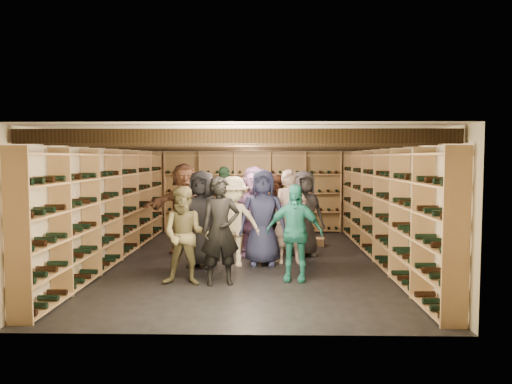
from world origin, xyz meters
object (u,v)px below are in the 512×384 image
at_px(person_0, 202,219).
at_px(person_10, 224,208).
at_px(crate_loose, 313,242).
at_px(person_11, 255,211).
at_px(person_8, 278,214).
at_px(person_6, 263,217).
at_px(person_3, 233,222).
at_px(person_12, 304,213).
at_px(crate_stack_right, 216,238).
at_px(person_4, 294,233).
at_px(person_5, 185,208).
at_px(person_7, 290,217).
at_px(person_2, 185,236).
at_px(person_1, 220,231).
at_px(crate_stack_left, 232,232).

xyz_separation_m(person_0, person_10, (0.25, 1.80, 0.02)).
relative_size(crate_loose, person_11, 0.27).
bearing_deg(person_8, person_6, -86.20).
xyz_separation_m(crate_loose, person_3, (-1.68, -2.19, 0.74)).
relative_size(person_8, person_12, 0.95).
xyz_separation_m(crate_stack_right, person_4, (1.60, -3.21, 0.62)).
xyz_separation_m(person_5, person_10, (0.80, 0.37, -0.04)).
bearing_deg(person_12, person_11, 169.13).
bearing_deg(person_7, person_6, -167.33).
relative_size(person_0, person_3, 1.07).
bearing_deg(person_3, person_2, -120.39).
height_order(person_1, person_12, person_12).
height_order(crate_stack_right, person_12, person_12).
distance_m(person_2, person_10, 3.11).
xyz_separation_m(person_6, person_7, (0.52, 0.17, -0.01)).
relative_size(person_6, person_7, 1.01).
bearing_deg(person_5, person_2, -96.54).
xyz_separation_m(person_7, person_12, (0.31, 0.72, -0.02)).
bearing_deg(person_0, person_1, -54.51).
distance_m(crate_stack_right, person_11, 1.74).
bearing_deg(person_10, crate_stack_left, 49.99).
xyz_separation_m(crate_loose, person_10, (-2.01, -0.47, 0.82)).
bearing_deg(person_8, person_7, -56.60).
height_order(person_3, person_7, person_7).
bearing_deg(person_10, person_11, -45.29).
height_order(person_6, person_10, person_10).
height_order(crate_loose, person_7, person_7).
relative_size(person_0, person_8, 1.07).
bearing_deg(person_4, person_2, -160.36).
relative_size(person_1, person_5, 0.91).
relative_size(crate_loose, person_6, 0.28).
relative_size(person_1, person_10, 0.94).
relative_size(crate_stack_left, person_6, 0.38).
xyz_separation_m(person_6, person_12, (0.83, 0.89, -0.02)).
bearing_deg(person_3, person_8, 49.94).
relative_size(crate_stack_left, person_5, 0.36).
height_order(person_2, person_6, person_6).
distance_m(person_4, person_12, 2.08).
distance_m(person_0, person_3, 0.58).
bearing_deg(person_5, person_3, -66.49).
height_order(crate_loose, person_0, person_0).
height_order(person_5, person_11, person_5).
relative_size(person_1, person_2, 1.10).
bearing_deg(person_1, person_4, -1.82).
xyz_separation_m(crate_stack_left, person_6, (0.70, -1.78, 0.55)).
bearing_deg(crate_stack_left, person_11, -61.97).
relative_size(person_5, person_7, 1.06).
xyz_separation_m(crate_stack_right, person_1, (0.42, -3.50, 0.68)).
bearing_deg(person_11, crate_stack_left, 108.87).
relative_size(person_5, person_10, 1.04).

